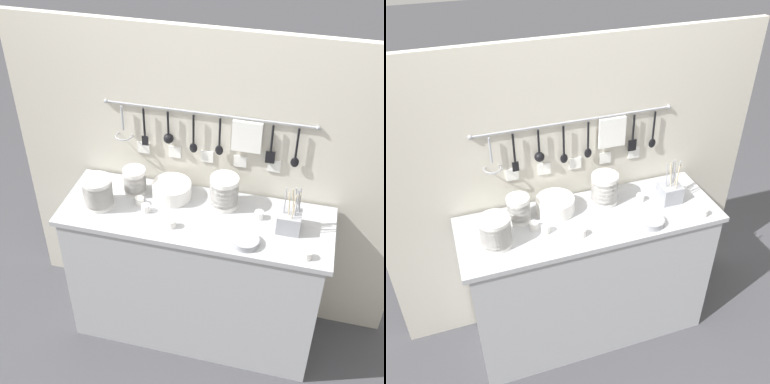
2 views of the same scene
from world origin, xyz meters
TOP-DOWN VIEW (x-y plane):
  - ground_plane at (0.00, 0.00)m, footprint 20.00×20.00m
  - counter at (0.00, 0.00)m, footprint 1.47×0.50m
  - back_wall at (0.00, 0.28)m, footprint 2.27×0.11m
  - bowl_stack_nested_right at (-0.38, 0.11)m, footprint 0.13×0.13m
  - bowl_stack_wide_centre at (-0.53, -0.05)m, footprint 0.16×0.16m
  - bowl_stack_short_front at (0.13, 0.12)m, footprint 0.15×0.15m
  - plate_stack at (-0.17, 0.12)m, footprint 0.22×0.22m
  - steel_mixing_bowl at (0.30, -0.16)m, footprint 0.14×0.14m
  - cutlery_caddy at (0.49, 0.01)m, footprint 0.12×0.12m
  - cup_by_caddy at (-0.32, 0.01)m, footprint 0.05×0.05m
  - cup_edge_near at (0.61, -0.18)m, footprint 0.05×0.05m
  - cup_edge_far at (-0.10, -0.13)m, footprint 0.05×0.05m
  - cup_back_right at (-0.27, -0.04)m, footprint 0.05×0.05m
  - cup_beside_plates at (0.33, 0.06)m, footprint 0.05×0.05m

SIDE VIEW (x-z plane):
  - ground_plane at x=0.00m, z-range 0.00..0.00m
  - counter at x=0.00m, z-range 0.00..0.93m
  - back_wall at x=0.00m, z-range 0.00..1.86m
  - steel_mixing_bowl at x=0.30m, z-range 0.93..0.96m
  - cup_by_caddy at x=-0.32m, z-range 0.93..0.97m
  - cup_edge_near at x=0.61m, z-range 0.93..0.97m
  - cup_edge_far at x=-0.10m, z-range 0.93..0.97m
  - cup_back_right at x=-0.27m, z-range 0.93..0.97m
  - cup_beside_plates at x=0.33m, z-range 0.93..0.97m
  - plate_stack at x=-0.17m, z-range 0.93..1.02m
  - cutlery_caddy at x=0.49m, z-range 0.85..1.12m
  - bowl_stack_nested_right at x=-0.38m, z-range 0.93..1.09m
  - bowl_stack_wide_centre at x=-0.53m, z-range 0.93..1.10m
  - bowl_stack_short_front at x=0.13m, z-range 0.93..1.11m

